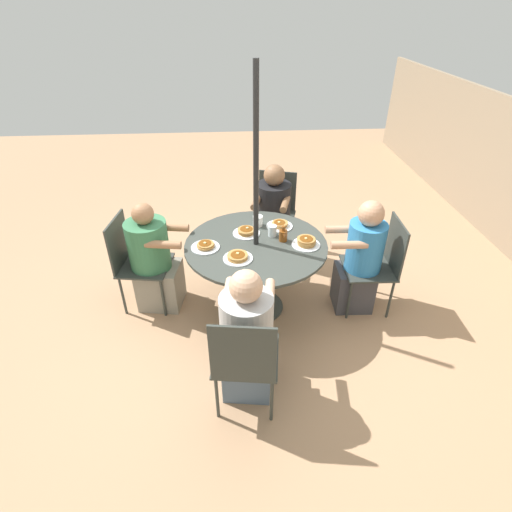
% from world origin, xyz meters
% --- Properties ---
extents(ground_plane, '(12.00, 12.00, 0.00)m').
position_xyz_m(ground_plane, '(0.00, 0.00, 0.00)').
color(ground_plane, tan).
extents(patio_table, '(1.27, 1.27, 0.73)m').
position_xyz_m(patio_table, '(0.00, 0.00, 0.61)').
color(patio_table, '#383D38').
rests_on(patio_table, ground).
extents(umbrella_pole, '(0.05, 0.05, 2.21)m').
position_xyz_m(umbrella_pole, '(0.00, 0.00, 1.11)').
color(umbrella_pole, black).
rests_on(umbrella_pole, ground).
extents(patio_chair_north, '(0.51, 0.51, 0.92)m').
position_xyz_m(patio_chair_north, '(1.13, -0.16, 0.52)').
color(patio_chair_north, '#333833').
rests_on(patio_chair_north, ground).
extents(diner_north, '(0.57, 0.42, 1.12)m').
position_xyz_m(diner_north, '(0.95, -0.13, 0.51)').
color(diner_north, slate).
rests_on(diner_north, ground).
extents(patio_chair_east, '(0.47, 0.47, 0.92)m').
position_xyz_m(patio_chair_east, '(0.04, 1.14, 0.52)').
color(patio_chair_east, '#333833').
rests_on(patio_chair_east, ground).
extents(diner_east, '(0.35, 0.52, 1.12)m').
position_xyz_m(diner_east, '(0.04, 0.96, 0.52)').
color(diner_east, '#3D3D42').
rests_on(diner_east, ground).
extents(patio_chair_south, '(0.55, 0.55, 0.92)m').
position_xyz_m(patio_chair_south, '(-1.10, 0.30, 0.52)').
color(patio_chair_south, '#333833').
rests_on(patio_chair_south, ground).
extents(diner_south, '(0.58, 0.48, 1.09)m').
position_xyz_m(diner_south, '(-0.92, 0.25, 0.49)').
color(diner_south, beige).
rests_on(diner_south, ground).
extents(patio_chair_west, '(0.51, 0.51, 0.92)m').
position_xyz_m(patio_chair_west, '(-0.17, -1.13, 0.52)').
color(patio_chair_west, '#333833').
rests_on(patio_chair_west, ground).
extents(diner_west, '(0.43, 0.56, 1.08)m').
position_xyz_m(diner_west, '(-0.14, -0.95, 0.48)').
color(diner_west, gray).
rests_on(diner_west, ground).
extents(pancake_plate_a, '(0.25, 0.25, 0.06)m').
position_xyz_m(pancake_plate_a, '(-0.29, 0.24, 0.75)').
color(pancake_plate_a, white).
rests_on(pancake_plate_a, patio_table).
extents(pancake_plate_b, '(0.25, 0.25, 0.06)m').
position_xyz_m(pancake_plate_b, '(-0.18, -0.08, 0.75)').
color(pancake_plate_b, white).
rests_on(pancake_plate_b, patio_table).
extents(pancake_plate_c, '(0.25, 0.25, 0.05)m').
position_xyz_m(pancake_plate_c, '(0.23, -0.17, 0.75)').
color(pancake_plate_c, white).
rests_on(pancake_plate_c, patio_table).
extents(pancake_plate_d, '(0.25, 0.25, 0.08)m').
position_xyz_m(pancake_plate_d, '(0.06, 0.44, 0.76)').
color(pancake_plate_d, white).
rests_on(pancake_plate_d, patio_table).
extents(pancake_plate_e, '(0.25, 0.25, 0.06)m').
position_xyz_m(pancake_plate_e, '(0.04, -0.44, 0.75)').
color(pancake_plate_e, white).
rests_on(pancake_plate_e, patio_table).
extents(syrup_bottle, '(0.10, 0.07, 0.15)m').
position_xyz_m(syrup_bottle, '(-0.03, 0.24, 0.78)').
color(syrup_bottle, brown).
rests_on(syrup_bottle, patio_table).
extents(coffee_cup, '(0.09, 0.09, 0.10)m').
position_xyz_m(coffee_cup, '(-0.33, 0.04, 0.78)').
color(coffee_cup, white).
rests_on(coffee_cup, patio_table).
extents(drinking_glass_a, '(0.08, 0.08, 0.10)m').
position_xyz_m(drinking_glass_a, '(-0.13, 0.16, 0.78)').
color(drinking_glass_a, silver).
rests_on(drinking_glass_a, patio_table).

